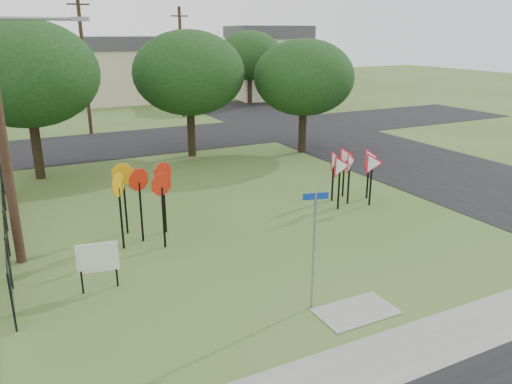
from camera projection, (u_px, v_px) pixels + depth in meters
ground at (305, 272)px, 14.48m from camera, size 140.00×140.00×0.00m
sidewalk at (407, 351)px, 10.92m from camera, size 30.00×1.60×0.02m
planting_strip at (450, 383)px, 9.90m from camera, size 30.00×0.80×0.02m
street_right at (390, 155)px, 28.14m from camera, size 8.00×50.00×0.02m
street_far at (135, 142)px, 31.45m from camera, size 60.00×8.00×0.02m
curb_pad at (356, 311)px, 12.44m from camera, size 2.00×1.20×0.02m
street_name_sign at (314, 244)px, 12.12m from camera, size 0.61×0.19×3.05m
stop_sign_cluster at (141, 187)px, 16.15m from camera, size 2.25×1.96×2.52m
yield_sign_cluster at (352, 163)px, 19.94m from camera, size 2.85×1.58×2.22m
info_board at (98, 259)px, 13.23m from camera, size 1.09×0.20×1.36m
far_pole_a at (84, 65)px, 32.57m from camera, size 1.40×0.24×9.00m
far_pole_b at (181, 62)px, 39.49m from camera, size 1.40×0.24×8.50m
fence_run at (5, 221)px, 16.27m from camera, size 0.05×11.55×1.50m
house_mid at (123, 69)px, 49.18m from camera, size 8.40×8.40×6.20m
house_right at (267, 62)px, 51.66m from camera, size 8.30×8.30×7.20m
tree_near_left at (27, 74)px, 22.28m from camera, size 6.40×6.40×7.27m
tree_near_mid at (189, 73)px, 26.68m from camera, size 6.00×6.00×6.80m
tree_near_right at (304, 78)px, 27.66m from camera, size 5.60×5.60×6.33m
tree_far_right at (250, 55)px, 46.27m from camera, size 6.00×6.00×6.80m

